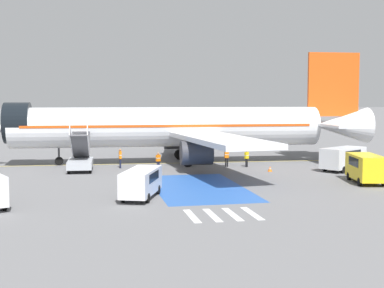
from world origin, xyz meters
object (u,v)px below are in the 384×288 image
object	(u,v)px
boarding_stairs_forward	(80,160)
ground_crew_1	(227,156)
service_van_0	(141,181)
ground_crew_0	(158,160)
service_van_2	(366,166)
fuel_tanker	(198,132)
traffic_cone_1	(270,169)
airliner	(175,127)
service_van_1	(343,157)
ground_crew_3	(120,157)
ground_crew_2	(247,157)
traffic_cone_0	(142,167)

from	to	relation	value
boarding_stairs_forward	ground_crew_1	xyz separation A→B (m)	(14.06, 0.22, 0.01)
service_van_0	ground_crew_0	bearing A→B (deg)	-82.46
service_van_2	ground_crew_0	world-z (taller)	service_van_2
fuel_tanker	traffic_cone_1	size ratio (longest dim) A/B	18.71
airliner	ground_crew_1	distance (m)	6.58
boarding_stairs_forward	service_van_0	size ratio (longest dim) A/B	0.97
airliner	service_van_1	distance (m)	17.05
airliner	ground_crew_3	xyz separation A→B (m)	(-5.79, -2.93, -2.66)
ground_crew_0	ground_crew_1	world-z (taller)	ground_crew_1
boarding_stairs_forward	ground_crew_3	bearing A→B (deg)	20.59
airliner	ground_crew_2	bearing A→B (deg)	-122.35
boarding_stairs_forward	traffic_cone_1	xyz separation A→B (m)	(17.12, -3.80, -0.80)
service_van_1	ground_crew_0	bearing A→B (deg)	-135.94
ground_crew_2	service_van_2	bearing A→B (deg)	-94.73
service_van_1	ground_crew_3	world-z (taller)	service_van_1
fuel_tanker	traffic_cone_0	world-z (taller)	fuel_tanker
fuel_tanker	ground_crew_1	xyz separation A→B (m)	(-2.93, -27.65, -0.62)
traffic_cone_0	service_van_2	bearing A→B (deg)	-33.57
traffic_cone_1	fuel_tanker	bearing A→B (deg)	90.23
ground_crew_0	ground_crew_2	xyz separation A→B (m)	(8.74, 0.18, 0.05)
service_van_1	traffic_cone_0	world-z (taller)	service_van_1
service_van_1	traffic_cone_0	bearing A→B (deg)	-134.71
ground_crew_1	ground_crew_0	bearing A→B (deg)	8.97
fuel_tanker	ground_crew_0	xyz separation A→B (m)	(-9.79, -28.37, -0.74)
boarding_stairs_forward	ground_crew_2	size ratio (longest dim) A/B	3.12
service_van_2	ground_crew_1	xyz separation A→B (m)	(-8.29, 11.82, -0.29)
boarding_stairs_forward	traffic_cone_0	size ratio (longest dim) A/B	10.62
service_van_0	traffic_cone_0	distance (m)	14.16
ground_crew_2	ground_crew_3	xyz separation A→B (m)	(-12.20, 1.54, 0.12)
fuel_tanker	ground_crew_0	distance (m)	30.02
ground_crew_1	ground_crew_3	size ratio (longest dim) A/B	0.96
service_van_2	traffic_cone_1	xyz separation A→B (m)	(-5.23, 7.80, -1.10)
ground_crew_0	traffic_cone_1	bearing A→B (deg)	132.66
ground_crew_1	ground_crew_2	distance (m)	1.96
service_van_2	ground_crew_0	bearing A→B (deg)	155.28
boarding_stairs_forward	ground_crew_3	distance (m)	3.94
ground_crew_0	ground_crew_3	bearing A→B (deg)	-55.40
fuel_tanker	service_van_0	world-z (taller)	fuel_tanker
fuel_tanker	ground_crew_1	world-z (taller)	fuel_tanker
service_van_2	ground_crew_2	world-z (taller)	service_van_2
airliner	service_van_1	xyz separation A→B (m)	(14.37, -8.85, -2.46)
fuel_tanker	traffic_cone_0	xyz separation A→B (m)	(-11.34, -28.40, -1.41)
ground_crew_3	ground_crew_0	bearing A→B (deg)	58.30
ground_crew_1	traffic_cone_1	size ratio (longest dim) A/B	3.80
service_van_0	ground_crew_3	bearing A→B (deg)	-68.76
ground_crew_1	airliner	bearing A→B (deg)	-38.03
service_van_0	ground_crew_3	distance (m)	15.80
service_van_2	traffic_cone_1	size ratio (longest dim) A/B	10.50
service_van_1	traffic_cone_1	world-z (taller)	service_van_1
airliner	boarding_stairs_forward	size ratio (longest dim) A/B	7.94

